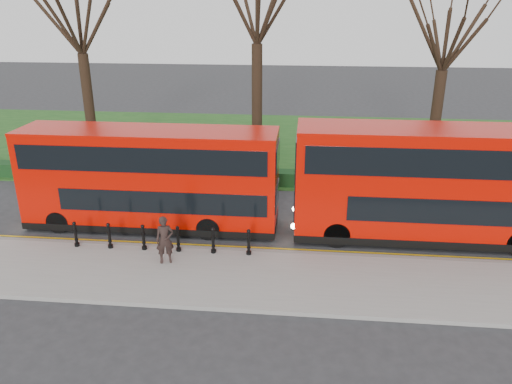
# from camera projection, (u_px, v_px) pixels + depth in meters

# --- Properties ---
(ground) EXTENTS (120.00, 120.00, 0.00)m
(ground) POSITION_uv_depth(u_px,v_px,m) (185.00, 239.00, 20.68)
(ground) COLOR #28282B
(ground) RESTS_ON ground
(pavement) EXTENTS (60.00, 4.00, 0.15)m
(pavement) POSITION_uv_depth(u_px,v_px,m) (166.00, 274.00, 17.86)
(pavement) COLOR gray
(pavement) RESTS_ON ground
(kerb) EXTENTS (60.00, 0.25, 0.16)m
(kerb) POSITION_uv_depth(u_px,v_px,m) (179.00, 248.00, 19.72)
(kerb) COLOR slate
(kerb) RESTS_ON ground
(grass_verge) EXTENTS (60.00, 18.00, 0.06)m
(grass_verge) POSITION_uv_depth(u_px,v_px,m) (235.00, 143.00, 34.60)
(grass_verge) COLOR #194517
(grass_verge) RESTS_ON ground
(hedge) EXTENTS (60.00, 0.90, 0.80)m
(hedge) POSITION_uv_depth(u_px,v_px,m) (214.00, 176.00, 26.85)
(hedge) COLOR black
(hedge) RESTS_ON ground
(yellow_line_outer) EXTENTS (60.00, 0.10, 0.01)m
(yellow_line_outer) POSITION_uv_depth(u_px,v_px,m) (181.00, 246.00, 20.03)
(yellow_line_outer) COLOR yellow
(yellow_line_outer) RESTS_ON ground
(yellow_line_inner) EXTENTS (60.00, 0.10, 0.01)m
(yellow_line_inner) POSITION_uv_depth(u_px,v_px,m) (183.00, 244.00, 20.21)
(yellow_line_inner) COLOR yellow
(yellow_line_inner) RESTS_ON ground
(tree_left) EXTENTS (7.47, 7.47, 11.67)m
(tree_left) POSITION_uv_depth(u_px,v_px,m) (78.00, 15.00, 27.67)
(tree_left) COLOR black
(tree_left) RESTS_ON ground
(tree_right) EXTENTS (6.68, 6.68, 10.44)m
(tree_right) POSITION_uv_depth(u_px,v_px,m) (447.00, 34.00, 26.13)
(tree_right) COLOR black
(tree_right) RESTS_ON ground
(bollard_row) EXTENTS (6.99, 0.15, 1.00)m
(bollard_row) POSITION_uv_depth(u_px,v_px,m) (161.00, 238.00, 19.25)
(bollard_row) COLOR black
(bollard_row) RESTS_ON pavement
(bus_lead) EXTENTS (10.80, 2.48, 4.30)m
(bus_lead) POSITION_uv_depth(u_px,v_px,m) (150.00, 179.00, 21.13)
(bus_lead) COLOR #BD0B01
(bus_lead) RESTS_ON ground
(bus_rear) EXTENTS (11.69, 2.68, 4.65)m
(bus_rear) POSITION_uv_depth(u_px,v_px,m) (442.00, 185.00, 19.89)
(bus_rear) COLOR #BD0B01
(bus_rear) RESTS_ON ground
(pedestrian) EXTENTS (0.76, 0.61, 1.81)m
(pedestrian) POSITION_uv_depth(u_px,v_px,m) (165.00, 240.00, 18.22)
(pedestrian) COLOR black
(pedestrian) RESTS_ON pavement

